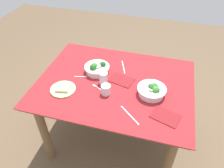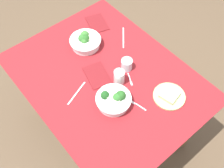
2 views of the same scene
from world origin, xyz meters
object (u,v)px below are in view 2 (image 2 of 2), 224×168
object	(u,v)px
water_glass_side	(127,64)
napkin_folded_upper	(97,23)
fork_by_far_bowl	(130,80)
table_knife_left	(123,38)
bread_side_plate	(169,96)
water_glass_center	(119,77)
fork_by_near_bowl	(138,105)
napkin_folded_lower	(97,75)
table_knife_right	(77,93)
broccoli_bowl_far	(85,41)
broccoli_bowl_near	(114,100)

from	to	relation	value
water_glass_side	napkin_folded_upper	bearing A→B (deg)	166.06
fork_by_far_bowl	table_knife_left	xyz separation A→B (m)	(-0.31, 0.21, -0.00)
bread_side_plate	water_glass_center	distance (m)	0.33
bread_side_plate	fork_by_near_bowl	xyz separation A→B (m)	(-0.08, -0.19, -0.01)
napkin_folded_lower	fork_by_near_bowl	bearing A→B (deg)	8.67
water_glass_center	table_knife_right	xyz separation A→B (m)	(-0.10, -0.26, -0.05)
water_glass_side	fork_by_far_bowl	world-z (taller)	water_glass_side
table_knife_right	napkin_folded_lower	size ratio (longest dim) A/B	0.98
fork_by_near_bowl	napkin_folded_upper	bearing A→B (deg)	-30.73
broccoli_bowl_far	fork_by_near_bowl	bearing A→B (deg)	-5.00
broccoli_bowl_near	napkin_folded_lower	xyz separation A→B (m)	(-0.23, 0.05, -0.04)
napkin_folded_upper	napkin_folded_lower	size ratio (longest dim) A/B	0.98
water_glass_side	table_knife_right	distance (m)	0.37
broccoli_bowl_near	bread_side_plate	bearing A→B (deg)	57.62
bread_side_plate	water_glass_center	bearing A→B (deg)	-149.93
bread_side_plate	table_knife_right	xyz separation A→B (m)	(-0.38, -0.42, -0.01)
fork_by_far_bowl	napkin_folded_lower	xyz separation A→B (m)	(-0.16, -0.14, 0.00)
fork_by_far_bowl	table_knife_right	size ratio (longest dim) A/B	0.50
table_knife_left	napkin_folded_lower	bearing A→B (deg)	-26.63
bread_side_plate	table_knife_left	world-z (taller)	bread_side_plate
broccoli_bowl_near	bread_side_plate	world-z (taller)	broccoli_bowl_near
table_knife_right	broccoli_bowl_far	bearing A→B (deg)	24.42
water_glass_side	fork_by_far_bowl	size ratio (longest dim) A/B	0.81
table_knife_left	napkin_folded_upper	xyz separation A→B (m)	(-0.24, -0.05, 0.00)
bread_side_plate	fork_by_near_bowl	bearing A→B (deg)	-112.49
water_glass_center	fork_by_far_bowl	world-z (taller)	water_glass_center
bread_side_plate	napkin_folded_lower	xyz separation A→B (m)	(-0.41, -0.24, -0.01)
broccoli_bowl_far	broccoli_bowl_near	bearing A→B (deg)	-17.44
fork_by_far_bowl	napkin_folded_lower	bearing A→B (deg)	-112.80
broccoli_bowl_near	napkin_folded_upper	xyz separation A→B (m)	(-0.61, 0.35, -0.04)
broccoli_bowl_far	table_knife_left	size ratio (longest dim) A/B	1.08
water_glass_center	fork_by_near_bowl	distance (m)	0.21
napkin_folded_lower	water_glass_side	bearing A→B (deg)	67.74
napkin_folded_upper	fork_by_near_bowl	bearing A→B (deg)	-19.24
bread_side_plate	fork_by_far_bowl	distance (m)	0.26
fork_by_far_bowl	fork_by_near_bowl	size ratio (longest dim) A/B	0.88
fork_by_near_bowl	table_knife_right	world-z (taller)	same
fork_by_far_bowl	fork_by_near_bowl	bearing A→B (deg)	-1.06
broccoli_bowl_near	napkin_folded_lower	world-z (taller)	broccoli_bowl_near
water_glass_center	napkin_folded_lower	xyz separation A→B (m)	(-0.13, -0.08, -0.05)
water_glass_side	napkin_folded_upper	xyz separation A→B (m)	(-0.46, 0.11, -0.04)
water_glass_center	table_knife_right	size ratio (longest dim) A/B	0.55
table_knife_right	fork_by_far_bowl	bearing A→B (deg)	-44.14
water_glass_side	fork_by_near_bowl	size ratio (longest dim) A/B	0.72
water_glass_center	fork_by_near_bowl	size ratio (longest dim) A/B	0.97
broccoli_bowl_near	table_knife_right	xyz separation A→B (m)	(-0.20, -0.13, -0.04)
napkin_folded_upper	bread_side_plate	bearing A→B (deg)	-4.53
fork_by_near_bowl	napkin_folded_lower	bearing A→B (deg)	-2.81
broccoli_bowl_far	bread_side_plate	size ratio (longest dim) A/B	1.10
fork_by_near_bowl	broccoli_bowl_far	bearing A→B (deg)	-16.49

